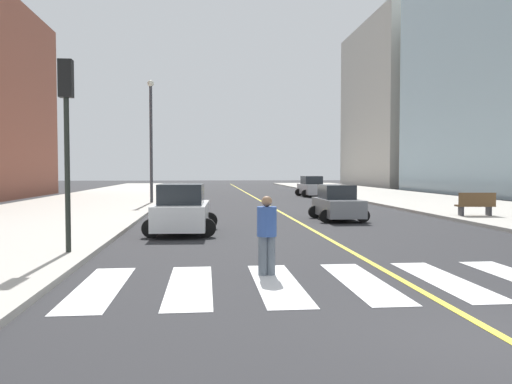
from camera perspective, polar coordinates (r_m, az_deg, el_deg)
sidewalk_kerb_east at (r=31.13m, az=26.13°, el=-1.99°), size 10.00×120.00×0.15m
sidewalk_kerb_west at (r=27.68m, az=-22.49°, el=-2.45°), size 10.00×120.00×0.15m
crosswalk_paint at (r=11.44m, az=16.11°, el=-9.50°), size 13.50×4.00×0.01m
lane_divider_paint at (r=46.63m, az=-0.49°, el=-0.43°), size 0.16×80.00×0.01m
parking_garage_concrete at (r=82.27m, az=17.78°, el=9.14°), size 18.00×24.00×24.19m
car_silver_nearest at (r=45.77m, az=6.26°, el=0.56°), size 2.67×4.15×1.82m
car_white_second at (r=19.21m, az=-8.24°, el=-2.02°), size 2.69×4.21×1.85m
car_gray_third at (r=24.39m, az=9.06°, el=-1.29°), size 2.34×3.72×1.66m
traffic_light_far_corner at (r=14.65m, az=-20.36°, el=7.73°), size 0.36×0.41×5.13m
park_bench at (r=26.88m, az=23.29°, el=-1.29°), size 1.84×0.71×1.12m
pedestrian_crossing at (r=11.44m, az=1.21°, el=-4.45°), size 0.44×0.44×1.78m
street_lamp at (r=35.62m, az=-11.62°, el=6.63°), size 0.44×0.44×8.28m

